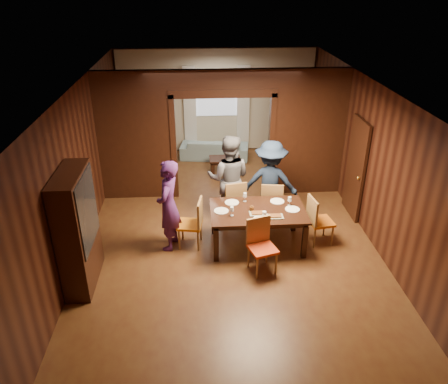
{
  "coord_description": "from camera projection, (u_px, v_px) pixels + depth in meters",
  "views": [
    {
      "loc": [
        -0.57,
        -7.6,
        4.7
      ],
      "look_at": [
        -0.1,
        -0.4,
        1.05
      ],
      "focal_mm": 35.0,
      "sensor_mm": 36.0,
      "label": 1
    }
  ],
  "objects": [
    {
      "name": "wineglass_far",
      "position": [
        245.0,
        197.0,
        8.34
      ],
      "size": [
        0.08,
        0.08,
        0.18
      ],
      "primitive_type": null,
      "color": "silver",
      "rests_on": "dining_table"
    },
    {
      "name": "plate_far_r",
      "position": [
        277.0,
        201.0,
        8.37
      ],
      "size": [
        0.27,
        0.27,
        0.01
      ],
      "primitive_type": "cylinder",
      "color": "white",
      "rests_on": "dining_table"
    },
    {
      "name": "chair_near",
      "position": [
        263.0,
        247.0,
        7.47
      ],
      "size": [
        0.55,
        0.55,
        0.97
      ],
      "primitive_type": null,
      "rotation": [
        0.0,
        0.0,
        0.3
      ],
      "color": "red",
      "rests_on": "floor"
    },
    {
      "name": "sofa",
      "position": [
        215.0,
        148.0,
        12.22
      ],
      "size": [
        1.96,
        0.99,
        0.55
      ],
      "primitive_type": "imported",
      "rotation": [
        0.0,
        0.0,
        3.0
      ],
      "color": "#84A4AD",
      "rests_on": "floor"
    },
    {
      "name": "plate_right",
      "position": [
        292.0,
        209.0,
        8.09
      ],
      "size": [
        0.27,
        0.27,
        0.01
      ],
      "primitive_type": "cylinder",
      "color": "white",
      "rests_on": "dining_table"
    },
    {
      "name": "serving_bowl",
      "position": [
        261.0,
        206.0,
        8.13
      ],
      "size": [
        0.33,
        0.33,
        0.08
      ],
      "primitive_type": "imported",
      "color": "black",
      "rests_on": "dining_table"
    },
    {
      "name": "door_right",
      "position": [
        356.0,
        169.0,
        9.05
      ],
      "size": [
        0.06,
        0.9,
        2.1
      ],
      "primitive_type": "cube",
      "color": "black",
      "rests_on": "floor"
    },
    {
      "name": "hutch",
      "position": [
        78.0,
        230.0,
        6.99
      ],
      "size": [
        0.4,
        1.2,
        2.0
      ],
      "primitive_type": "cube",
      "color": "black",
      "rests_on": "floor"
    },
    {
      "name": "wineglass_right",
      "position": [
        290.0,
        201.0,
        8.19
      ],
      "size": [
        0.08,
        0.08,
        0.18
      ],
      "primitive_type": null,
      "color": "silver",
      "rests_on": "dining_table"
    },
    {
      "name": "wineglass_left",
      "position": [
        232.0,
        211.0,
        7.85
      ],
      "size": [
        0.08,
        0.08,
        0.18
      ],
      "primitive_type": null,
      "color": "silver",
      "rests_on": "dining_table"
    },
    {
      "name": "plate_near",
      "position": [
        261.0,
        219.0,
        7.77
      ],
      "size": [
        0.27,
        0.27,
        0.01
      ],
      "primitive_type": "cylinder",
      "color": "white",
      "rests_on": "dining_table"
    },
    {
      "name": "person_grey",
      "position": [
        229.0,
        179.0,
        8.9
      ],
      "size": [
        1.01,
        0.85,
        1.85
      ],
      "primitive_type": "imported",
      "rotation": [
        0.0,
        0.0,
        2.96
      ],
      "color": "#55555C",
      "rests_on": "floor"
    },
    {
      "name": "dining_table",
      "position": [
        257.0,
        227.0,
        8.25
      ],
      "size": [
        1.76,
        1.1,
        0.76
      ],
      "primitive_type": "cube",
      "color": "black",
      "rests_on": "floor"
    },
    {
      "name": "coffee_table",
      "position": [
        225.0,
        165.0,
        11.35
      ],
      "size": [
        0.8,
        0.5,
        0.4
      ],
      "primitive_type": "cube",
      "color": "black",
      "rests_on": "floor"
    },
    {
      "name": "platter_b",
      "position": [
        275.0,
        216.0,
        7.84
      ],
      "size": [
        0.3,
        0.2,
        0.04
      ],
      "primitive_type": "cube",
      "color": "gray",
      "rests_on": "dining_table"
    },
    {
      "name": "chair_far_l",
      "position": [
        233.0,
        201.0,
        8.99
      ],
      "size": [
        0.52,
        0.52,
        0.97
      ],
      "primitive_type": null,
      "rotation": [
        0.0,
        0.0,
        3.35
      ],
      "color": "orange",
      "rests_on": "floor"
    },
    {
      "name": "floor",
      "position": [
        228.0,
        229.0,
        8.93
      ],
      "size": [
        9.0,
        9.0,
        0.0
      ],
      "primitive_type": "plane",
      "color": "#522917",
      "rests_on": "ground"
    },
    {
      "name": "window_far",
      "position": [
        216.0,
        93.0,
        12.11
      ],
      "size": [
        1.2,
        0.03,
        1.3
      ],
      "primitive_type": "cube",
      "color": "silver",
      "rests_on": "back_wall"
    },
    {
      "name": "chair_right",
      "position": [
        321.0,
        220.0,
        8.28
      ],
      "size": [
        0.5,
        0.5,
        0.97
      ],
      "primitive_type": null,
      "rotation": [
        0.0,
        0.0,
        1.73
      ],
      "color": "#CA6013",
      "rests_on": "floor"
    },
    {
      "name": "room_walls",
      "position": [
        222.0,
        129.0,
        9.92
      ],
      "size": [
        5.52,
        9.01,
        2.9
      ],
      "color": "black",
      "rests_on": "floor"
    },
    {
      "name": "chair_far_r",
      "position": [
        271.0,
        202.0,
        8.94
      ],
      "size": [
        0.49,
        0.49,
        0.97
      ],
      "primitive_type": null,
      "rotation": [
        0.0,
        0.0,
        3.01
      ],
      "color": "#E25A15",
      "rests_on": "floor"
    },
    {
      "name": "person_navy",
      "position": [
        270.0,
        182.0,
        8.85
      ],
      "size": [
        1.26,
        0.89,
        1.76
      ],
      "primitive_type": "imported",
      "rotation": [
        0.0,
        0.0,
        2.92
      ],
      "color": "#162137",
      "rests_on": "floor"
    },
    {
      "name": "tumbler",
      "position": [
        264.0,
        215.0,
        7.76
      ],
      "size": [
        0.07,
        0.07,
        0.14
      ],
      "primitive_type": "cylinder",
      "color": "silver",
      "rests_on": "dining_table"
    },
    {
      "name": "chair_left",
      "position": [
        190.0,
        223.0,
        8.19
      ],
      "size": [
        0.5,
        0.5,
        0.97
      ],
      "primitive_type": null,
      "rotation": [
        0.0,
        0.0,
        -1.73
      ],
      "color": "orange",
      "rests_on": "floor"
    },
    {
      "name": "condiment_jar",
      "position": [
        252.0,
        208.0,
        8.02
      ],
      "size": [
        0.08,
        0.08,
        0.11
      ],
      "primitive_type": null,
      "color": "#522E13",
      "rests_on": "dining_table"
    },
    {
      "name": "plate_far_l",
      "position": [
        232.0,
        202.0,
        8.32
      ],
      "size": [
        0.27,
        0.27,
        0.01
      ],
      "primitive_type": "cylinder",
      "color": "silver",
      "rests_on": "dining_table"
    },
    {
      "name": "curtain_left",
      "position": [
        190.0,
        109.0,
        12.24
      ],
      "size": [
        0.35,
        0.06,
        2.4
      ],
      "primitive_type": "cube",
      "color": "white",
      "rests_on": "back_wall"
    },
    {
      "name": "curtain_right",
      "position": [
        243.0,
        108.0,
        12.32
      ],
      "size": [
        0.35,
        0.06,
        2.4
      ],
      "primitive_type": "cube",
      "color": "white",
      "rests_on": "back_wall"
    },
    {
      "name": "plate_left",
      "position": [
        221.0,
        211.0,
        8.03
      ],
      "size": [
        0.27,
        0.27,
        0.01
      ],
      "primitive_type": "cylinder",
      "color": "silver",
      "rests_on": "dining_table"
    },
    {
      "name": "ceiling",
      "position": [
        228.0,
        87.0,
        7.62
      ],
      "size": [
        5.5,
        9.0,
        0.02
      ],
      "primitive_type": "cube",
      "color": "silver",
      "rests_on": "room_walls"
    },
    {
      "name": "person_purple",
      "position": [
        169.0,
        206.0,
        7.97
      ],
      "size": [
        0.56,
        0.72,
        1.76
      ],
      "primitive_type": "imported",
      "rotation": [
        0.0,
        0.0,
        -1.8
      ],
      "color": "#4D205F",
      "rests_on": "floor"
    },
    {
      "name": "platter_a",
      "position": [
        258.0,
        213.0,
        7.93
      ],
      "size": [
        0.3,
        0.2,
        0.04
      ],
      "primitive_type": "cube",
      "color": "gray",
      "rests_on": "dining_table"
    }
  ]
}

